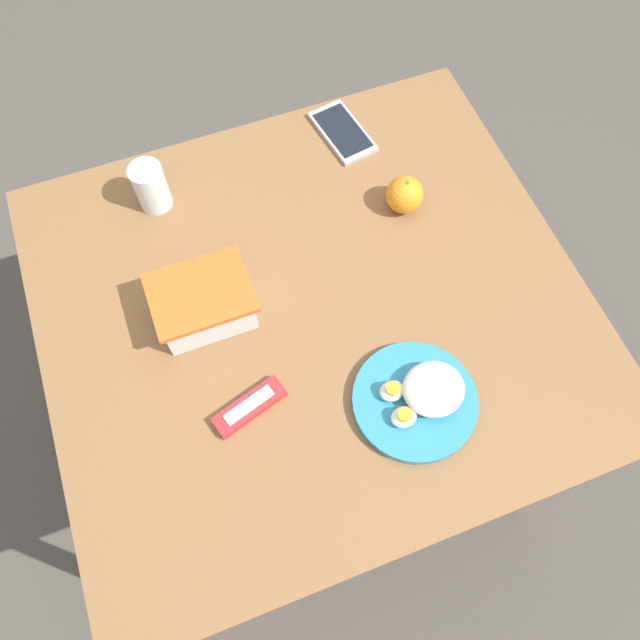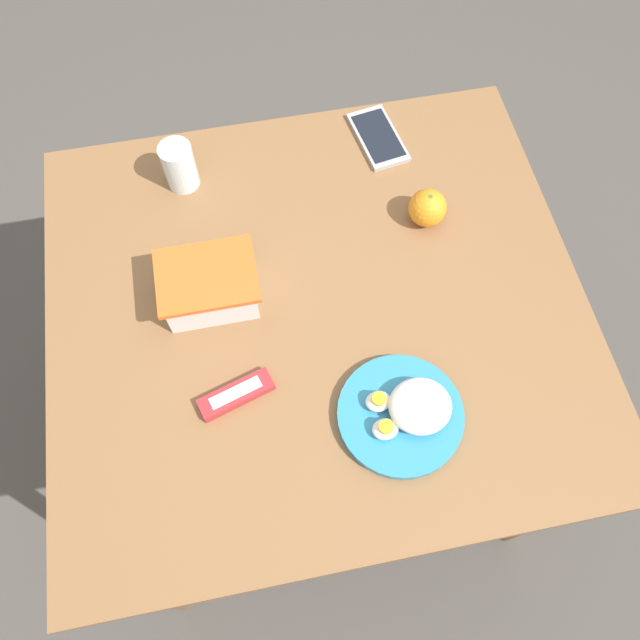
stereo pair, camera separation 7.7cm
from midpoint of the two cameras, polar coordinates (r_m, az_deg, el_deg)
The scene contains 8 objects.
ground_plane at distance 1.81m, azimuth 1.08°, elevation -9.33°, with size 10.00×10.00×0.00m, color #4C4742.
table at distance 1.20m, azimuth 1.61°, elevation -0.55°, with size 0.96×0.89×0.74m.
food_container at distance 1.10m, azimuth -8.08°, elevation 2.85°, with size 0.17×0.13×0.08m.
orange_fruit at distance 1.21m, azimuth 11.63°, elevation 9.89°, with size 0.07×0.07×0.07m.
rice_plate at distance 1.04m, azimuth 9.98°, elevation -8.46°, with size 0.21×0.21×0.06m.
candy_bar at distance 1.05m, azimuth -5.58°, elevation -6.96°, with size 0.13×0.07×0.02m.
cell_phone at distance 1.34m, azimuth 7.04°, elevation 16.15°, with size 0.10×0.17×0.01m.
drinking_glass at distance 1.25m, azimuth -10.98°, elevation 13.55°, with size 0.06×0.06×0.10m.
Camera 2 is at (-0.09, -0.50, 1.74)m, focal length 35.00 mm.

